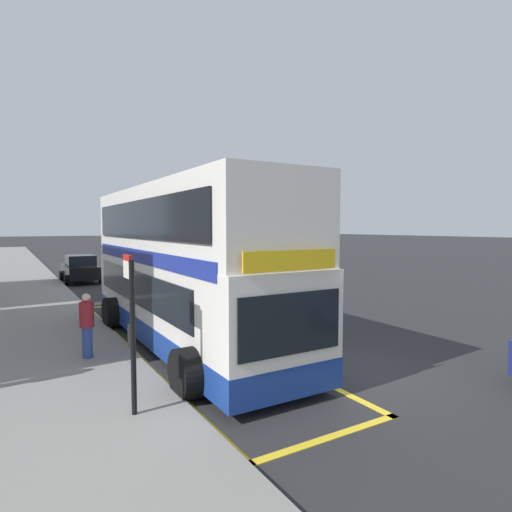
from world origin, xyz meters
The scene contains 8 objects.
ground_plane centered at (0.00, 32.00, 0.00)m, with size 260.00×260.00×0.00m, color #28282B.
pavement_near centered at (-7.00, 32.00, 0.07)m, with size 6.00×76.00×0.14m, color gray.
double_decker_bus centered at (-2.46, 4.23, 2.06)m, with size 3.19×10.53×4.40m.
bus_bay_markings centered at (-2.48, 4.49, 0.01)m, with size 3.05×13.30×0.01m.
bus_stop_sign centered at (-4.95, 0.10, 1.72)m, with size 0.09×0.51×2.69m.
parked_car_black_far centered at (-2.90, 20.02, 0.80)m, with size 2.09×4.20×1.62m.
parked_car_black_kerbside centered at (5.05, 18.14, 0.80)m, with size 2.09×4.20×1.62m.
pedestrian_further_back centered at (-5.11, 3.70, 0.99)m, with size 0.34×0.34×1.57m.
Camera 1 is at (-6.72, -6.97, 3.30)m, focal length 29.55 mm.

